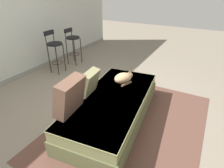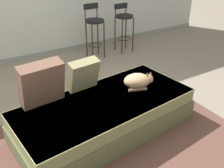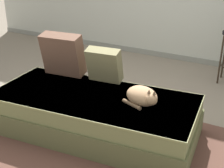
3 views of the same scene
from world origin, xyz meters
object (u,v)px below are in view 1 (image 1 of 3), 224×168
object	(u,v)px
couch	(113,107)
throw_pillow_middle	(89,82)
bar_stool_by_doorway	(73,42)
throw_pillow_corner	(70,96)
bar_stool_near_window	(55,48)
cat	(124,78)

from	to	relation	value
couch	throw_pillow_middle	world-z (taller)	throw_pillow_middle
throw_pillow_middle	bar_stool_by_doorway	bearing A→B (deg)	45.02
throw_pillow_middle	throw_pillow_corner	bearing A→B (deg)	-173.75
bar_stool_near_window	bar_stool_by_doorway	size ratio (longest dim) A/B	1.07
bar_stool_near_window	throw_pillow_corner	bearing A→B (deg)	-131.59
throw_pillow_corner	cat	world-z (taller)	throw_pillow_corner
throw_pillow_corner	bar_stool_by_doorway	bearing A→B (deg)	38.46
bar_stool_near_window	bar_stool_by_doorway	world-z (taller)	bar_stool_near_window
throw_pillow_corner	throw_pillow_middle	size ratio (longest dim) A/B	1.27
throw_pillow_middle	bar_stool_near_window	world-z (taller)	bar_stool_near_window
bar_stool_by_doorway	bar_stool_near_window	bearing A→B (deg)	179.92
bar_stool_near_window	bar_stool_by_doorway	bearing A→B (deg)	-0.08
couch	cat	bearing A→B (deg)	7.13
throw_pillow_middle	bar_stool_near_window	xyz separation A→B (m)	(1.03, 1.68, -0.00)
couch	bar_stool_near_window	xyz separation A→B (m)	(0.94, 2.04, 0.39)
cat	bar_stool_by_doorway	xyz separation A→B (m)	(1.09, 1.97, 0.09)
cat	couch	bearing A→B (deg)	-172.87
couch	cat	world-z (taller)	cat
couch	throw_pillow_middle	xyz separation A→B (m)	(-0.09, 0.36, 0.39)
couch	cat	xyz separation A→B (m)	(0.49, 0.06, 0.28)
throw_pillow_middle	bar_stool_by_doorway	world-z (taller)	bar_stool_by_doorway
throw_pillow_middle	bar_stool_near_window	bearing A→B (deg)	58.36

